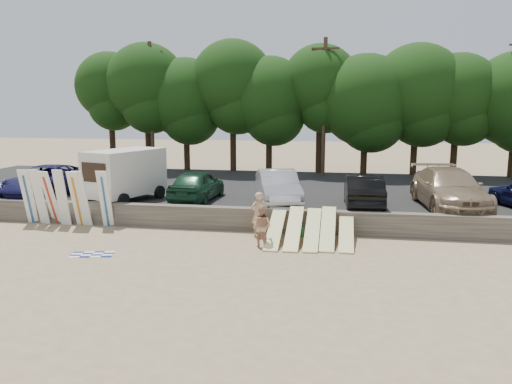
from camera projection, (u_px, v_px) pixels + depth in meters
ground at (250, 251)px, 18.54m from camera, size 120.00×120.00×0.00m
seawall at (263, 220)px, 21.37m from camera, size 44.00×0.50×1.00m
parking_lot at (284, 194)px, 28.68m from camera, size 44.00×14.50×0.70m
treeline at (311, 92)px, 34.26m from camera, size 33.63×6.86×9.28m
utility_poles at (324, 104)px, 32.82m from camera, size 25.80×0.26×9.00m
box_trailer at (125, 172)px, 24.35m from camera, size 3.19×4.38×2.52m
car_0 at (46, 181)px, 25.91m from camera, size 2.68×5.68×1.57m
car_1 at (197, 185)px, 24.58m from camera, size 1.99×4.57×1.53m
car_2 at (278, 188)px, 23.48m from camera, size 2.94×5.22×1.63m
car_3 at (363, 191)px, 22.82m from camera, size 1.78×4.70×1.53m
car_4 at (449, 189)px, 22.70m from camera, size 3.08×6.38×1.79m
surfboard_upright_0 at (28, 197)px, 22.53m from camera, size 0.55×0.73×2.54m
surfboard_upright_1 at (39, 197)px, 22.42m from camera, size 0.59×0.68×2.55m
surfboard_upright_2 at (50, 198)px, 22.32m from camera, size 0.62×0.89×2.50m
surfboard_upright_3 at (62, 198)px, 22.18m from camera, size 0.53×0.55×2.57m
surfboard_upright_4 at (77, 199)px, 22.05m from camera, size 0.50×0.76×2.52m
surfboard_upright_5 at (82, 199)px, 22.02m from camera, size 0.55×0.71×2.54m
surfboard_upright_6 at (105, 199)px, 21.93m from camera, size 0.53×0.63×2.55m
surfboard_low_0 at (275, 230)px, 19.64m from camera, size 0.56×2.87×1.01m
surfboard_low_1 at (294, 228)px, 19.49m from camera, size 0.56×2.81×1.19m
surfboard_low_2 at (312, 229)px, 19.44m from camera, size 0.56×2.83×1.12m
surfboard_low_3 at (328, 228)px, 19.47m from camera, size 0.56×2.81×1.19m
surfboard_low_4 at (346, 232)px, 19.40m from camera, size 0.56×2.89×0.93m
beachgoer_a at (258, 214)px, 20.51m from camera, size 0.80×0.77×1.84m
beachgoer_b at (262, 226)px, 18.93m from camera, size 0.98×0.91×1.63m
cooler at (304, 233)px, 20.53m from camera, size 0.46×0.41×0.32m
gear_bag at (311, 235)px, 20.31m from camera, size 0.34×0.30×0.22m
beach_towel at (92, 254)px, 18.04m from camera, size 1.80×1.80×0.00m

